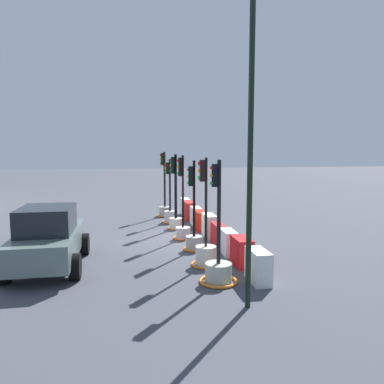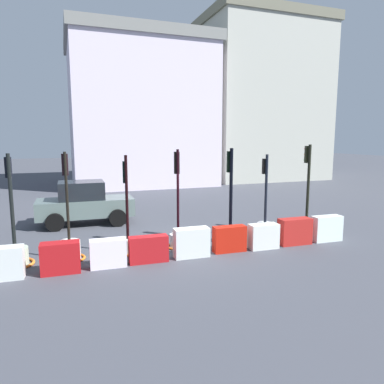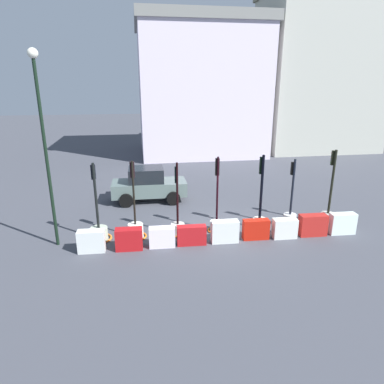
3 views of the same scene
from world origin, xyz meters
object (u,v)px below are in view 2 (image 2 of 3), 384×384
(construction_barrier_6, at_px, (263,236))
(construction_barrier_2, at_px, (108,253))
(traffic_light_3, at_px, (178,231))
(car_grey_saloon, at_px, (85,203))
(traffic_light_5, at_px, (265,224))
(construction_barrier_0, at_px, (3,263))
(construction_barrier_3, at_px, (149,249))
(traffic_light_4, at_px, (230,223))
(traffic_light_0, at_px, (15,251))
(traffic_light_6, at_px, (306,218))
(construction_barrier_1, at_px, (61,258))
(traffic_light_1, at_px, (69,243))
(construction_barrier_5, at_px, (229,239))
(traffic_light_2, at_px, (128,238))
(construction_barrier_7, at_px, (295,231))
(construction_barrier_8, at_px, (327,228))
(construction_barrier_4, at_px, (192,243))

(construction_barrier_6, bearing_deg, construction_barrier_2, -179.83)
(traffic_light_3, xyz_separation_m, car_grey_saloon, (-2.74, 4.52, 0.35))
(traffic_light_5, relative_size, construction_barrier_0, 3.01)
(construction_barrier_3, bearing_deg, traffic_light_4, 18.87)
(traffic_light_0, bearing_deg, car_grey_saloon, 64.26)
(construction_barrier_2, bearing_deg, traffic_light_6, 8.59)
(traffic_light_3, height_order, construction_barrier_1, traffic_light_3)
(traffic_light_1, relative_size, construction_barrier_1, 3.13)
(construction_barrier_0, bearing_deg, traffic_light_4, 8.73)
(traffic_light_5, distance_m, construction_barrier_5, 2.21)
(construction_barrier_3, distance_m, construction_barrier_6, 3.90)
(construction_barrier_5, bearing_deg, construction_barrier_0, -179.28)
(traffic_light_2, xyz_separation_m, construction_barrier_1, (-2.01, -1.06, -0.09))
(traffic_light_6, relative_size, construction_barrier_2, 3.34)
(construction_barrier_3, height_order, construction_barrier_7, construction_barrier_7)
(traffic_light_3, distance_m, traffic_light_6, 5.22)
(traffic_light_4, xyz_separation_m, construction_barrier_2, (-4.37, -1.09, -0.29))
(traffic_light_2, relative_size, construction_barrier_5, 2.89)
(construction_barrier_1, relative_size, construction_barrier_5, 0.96)
(construction_barrier_2, relative_size, construction_barrier_3, 0.88)
(construction_barrier_1, bearing_deg, construction_barrier_6, 0.39)
(construction_barrier_1, height_order, construction_barrier_8, construction_barrier_8)
(traffic_light_2, height_order, construction_barrier_4, traffic_light_2)
(traffic_light_3, bearing_deg, construction_barrier_1, -162.90)
(construction_barrier_1, distance_m, construction_barrier_8, 8.94)
(construction_barrier_0, relative_size, construction_barrier_4, 0.92)
(traffic_light_0, height_order, construction_barrier_2, traffic_light_0)
(traffic_light_4, bearing_deg, traffic_light_0, -179.68)
(construction_barrier_1, bearing_deg, construction_barrier_4, 0.67)
(traffic_light_0, xyz_separation_m, construction_barrier_0, (-0.17, -1.04, -0.01))
(traffic_light_1, distance_m, traffic_light_3, 3.47)
(construction_barrier_0, height_order, construction_barrier_7, construction_barrier_7)
(construction_barrier_4, bearing_deg, traffic_light_2, 150.51)
(traffic_light_1, xyz_separation_m, construction_barrier_0, (-1.66, -1.02, -0.08))
(traffic_light_5, xyz_separation_m, construction_barrier_0, (-8.49, -1.13, -0.09))
(traffic_light_5, distance_m, construction_barrier_3, 4.78)
(traffic_light_0, relative_size, construction_barrier_4, 2.91)
(construction_barrier_7, bearing_deg, construction_barrier_3, -179.24)
(construction_barrier_4, xyz_separation_m, construction_barrier_8, (5.14, 0.01, -0.00))
(construction_barrier_0, xyz_separation_m, construction_barrier_7, (9.03, 0.06, 0.02))
(construction_barrier_4, bearing_deg, construction_barrier_1, -179.33)
(construction_barrier_0, distance_m, car_grey_saloon, 6.12)
(construction_barrier_8, xyz_separation_m, car_grey_saloon, (-7.97, 5.60, 0.44))
(traffic_light_3, xyz_separation_m, construction_barrier_6, (2.63, -1.10, -0.13))
(construction_barrier_0, height_order, construction_barrier_5, construction_barrier_0)
(traffic_light_1, height_order, traffic_light_6, traffic_light_6)
(construction_barrier_0, distance_m, construction_barrier_6, 7.76)
(traffic_light_0, bearing_deg, construction_barrier_5, -8.59)
(construction_barrier_5, xyz_separation_m, car_grey_saloon, (-4.16, 5.54, 0.48))
(traffic_light_0, distance_m, traffic_light_3, 4.95)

